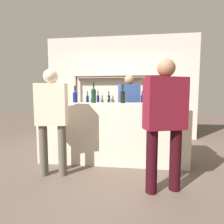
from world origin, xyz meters
The scene contains 13 objects.
ground_plane centered at (0.00, 0.00, 0.00)m, with size 16.00×16.00×0.00m, color brown.
bar_counter centered at (0.00, 0.00, 0.53)m, with size 2.55×0.56×1.05m, color beige.
back_wall centered at (0.00, 1.88, 1.40)m, with size 4.15×0.12×2.80m, color beige.
back_shelf centered at (-0.01, 1.70, 1.15)m, with size 2.47×0.18×1.72m.
counter_bottle_0 centered at (-0.99, -0.08, 1.18)m, with size 0.08×0.08×0.33m.
counter_bottle_1 centered at (-0.33, 0.02, 1.20)m, with size 0.09×0.09×0.37m.
counter_bottle_2 centered at (0.19, -0.06, 1.18)m, with size 0.08×0.08×0.33m.
counter_bottle_3 centered at (-0.73, 0.17, 1.17)m, with size 0.08×0.08×0.32m.
wine_glass centered at (-0.09, -0.08, 1.16)m, with size 0.08×0.08×0.14m.
ice_bucket centered at (0.90, -0.04, 1.17)m, with size 0.20×0.20×0.23m.
customer_left centered at (-0.80, -0.66, 0.91)m, with size 0.46×0.25×1.56m.
server_behind_counter centered at (0.27, 0.95, 0.96)m, with size 0.51×0.34×1.65m.
customer_right centered at (0.75, -0.92, 0.93)m, with size 0.53×0.36×1.61m.
Camera 1 is at (0.38, -3.05, 1.18)m, focal length 28.00 mm.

